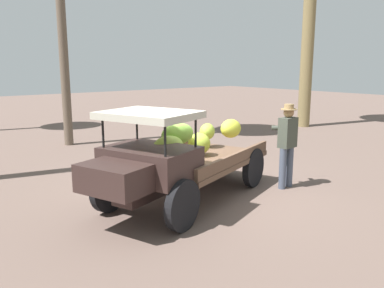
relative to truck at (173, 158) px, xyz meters
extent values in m
plane|color=brown|center=(-0.87, -0.30, -0.91)|extent=(60.00, 60.00, 0.00)
cube|color=#392724|center=(-0.50, -0.14, -0.43)|extent=(3.92, 1.73, 0.16)
cylinder|color=black|center=(0.61, 1.09, -0.48)|extent=(0.85, 0.41, 0.85)
cylinder|color=black|center=(1.14, -0.42, -0.48)|extent=(0.85, 0.41, 0.85)
cylinder|color=black|center=(-2.03, 0.17, -0.48)|extent=(0.85, 0.41, 0.85)
cylinder|color=black|center=(-1.51, -1.34, -0.48)|extent=(0.85, 0.41, 0.85)
cube|color=brown|center=(-0.92, -0.29, -0.25)|extent=(3.40, 2.61, 0.10)
cube|color=brown|center=(-1.18, 0.47, -0.09)|extent=(2.86, 1.06, 0.22)
cube|color=brown|center=(-0.66, -1.04, -0.09)|extent=(2.86, 1.06, 0.22)
cube|color=#392724|center=(0.69, 0.27, 0.07)|extent=(1.54, 1.80, 0.55)
cube|color=#392724|center=(1.54, 0.56, 0.02)|extent=(1.01, 1.23, 0.44)
cylinder|color=black|center=(0.89, 1.02, 0.62)|extent=(0.04, 0.04, 0.55)
cylinder|color=black|center=(1.31, -0.20, 0.62)|extent=(0.04, 0.04, 0.55)
cylinder|color=black|center=(0.06, 0.74, 0.62)|extent=(0.04, 0.04, 0.55)
cylinder|color=black|center=(0.48, -0.48, 0.62)|extent=(0.04, 0.04, 0.55)
cube|color=beige|center=(0.69, 0.27, 0.90)|extent=(1.65, 1.84, 0.12)
ellipsoid|color=#94B544|center=(0.19, 0.10, 0.25)|extent=(0.72, 0.56, 0.53)
ellipsoid|color=gold|center=(0.24, -0.08, 0.04)|extent=(0.81, 0.74, 0.59)
ellipsoid|color=#88C144|center=(-0.19, -0.11, 0.42)|extent=(0.72, 0.57, 0.55)
ellipsoid|color=#A8BF3B|center=(-1.06, -0.52, 0.07)|extent=(0.65, 0.69, 0.55)
ellipsoid|color=#CFD038|center=(-1.63, -0.14, 0.38)|extent=(0.74, 0.65, 0.51)
ellipsoid|color=gold|center=(-0.54, -0.55, 0.31)|extent=(0.74, 0.74, 0.58)
ellipsoid|color=gold|center=(-0.11, -0.30, 0.25)|extent=(0.69, 0.70, 0.59)
ellipsoid|color=#ACCA41|center=(-1.76, -1.06, 0.18)|extent=(0.60, 0.56, 0.40)
cylinder|color=#4C5568|center=(-2.40, 0.68, -0.46)|extent=(0.15, 0.15, 0.89)
cylinder|color=#4C5568|center=(-2.66, 0.66, -0.46)|extent=(0.15, 0.15, 0.89)
cube|color=#43483D|center=(-2.53, 0.67, 0.31)|extent=(0.42, 0.27, 0.64)
cylinder|color=#43483D|center=(-2.42, 0.57, 0.40)|extent=(0.34, 0.36, 0.10)
cylinder|color=#43483D|center=(-2.62, 0.56, 0.40)|extent=(0.31, 0.39, 0.10)
sphere|color=#A2794D|center=(-2.53, 0.67, 0.74)|extent=(0.22, 0.22, 0.22)
cylinder|color=#9A7C51|center=(-2.53, 0.67, 0.80)|extent=(0.34, 0.34, 0.02)
cylinder|color=#9A7C51|center=(-2.53, 0.67, 0.86)|extent=(0.20, 0.20, 0.10)
cube|color=olive|center=(-2.32, -1.40, -0.67)|extent=(0.66, 0.53, 0.47)
cylinder|color=olive|center=(-10.16, -4.39, 3.42)|extent=(0.52, 0.52, 8.65)
camera|label=1|loc=(4.24, 5.86, 1.73)|focal=37.00mm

